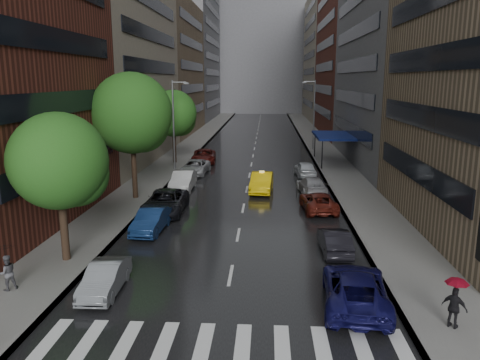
{
  "coord_description": "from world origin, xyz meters",
  "views": [
    {
      "loc": [
        1.67,
        -16.99,
        9.26
      ],
      "look_at": [
        0.0,
        11.89,
        3.0
      ],
      "focal_mm": 35.0,
      "sensor_mm": 36.0,
      "label": 1
    }
  ],
  "objects": [
    {
      "name": "ground",
      "position": [
        0.0,
        0.0,
        0.0
      ],
      "size": [
        220.0,
        220.0,
        0.0
      ],
      "primitive_type": "plane",
      "color": "gray",
      "rests_on": "ground"
    },
    {
      "name": "road",
      "position": [
        0.0,
        50.0,
        0.01
      ],
      "size": [
        14.0,
        140.0,
        0.01
      ],
      "primitive_type": "cube",
      "color": "black",
      "rests_on": "ground"
    },
    {
      "name": "sidewalk_left",
      "position": [
        -9.0,
        50.0,
        0.07
      ],
      "size": [
        4.0,
        140.0,
        0.15
      ],
      "primitive_type": "cube",
      "color": "gray",
      "rests_on": "ground"
    },
    {
      "name": "sidewalk_right",
      "position": [
        9.0,
        50.0,
        0.07
      ],
      "size": [
        4.0,
        140.0,
        0.15
      ],
      "primitive_type": "cube",
      "color": "gray",
      "rests_on": "ground"
    },
    {
      "name": "crosswalk",
      "position": [
        0.2,
        -2.0,
        0.01
      ],
      "size": [
        13.15,
        2.8,
        0.01
      ],
      "color": "silver",
      "rests_on": "ground"
    },
    {
      "name": "buildings_left",
      "position": [
        -15.0,
        58.79,
        15.99
      ],
      "size": [
        8.0,
        108.0,
        38.0
      ],
      "color": "maroon",
      "rests_on": "ground"
    },
    {
      "name": "buildings_right",
      "position": [
        15.0,
        56.7,
        15.03
      ],
      "size": [
        8.05,
        109.1,
        36.0
      ],
      "color": "#937A5B",
      "rests_on": "ground"
    },
    {
      "name": "building_far",
      "position": [
        0.0,
        118.0,
        16.0
      ],
      "size": [
        40.0,
        14.0,
        32.0
      ],
      "primitive_type": "cube",
      "color": "slate",
      "rests_on": "ground"
    },
    {
      "name": "tree_near",
      "position": [
        -8.6,
        5.2,
        5.28
      ],
      "size": [
        4.85,
        4.85,
        7.73
      ],
      "color": "#382619",
      "rests_on": "ground"
    },
    {
      "name": "tree_mid",
      "position": [
        -8.6,
        18.13,
        6.72
      ],
      "size": [
        6.16,
        6.16,
        9.82
      ],
      "color": "#382619",
      "rests_on": "ground"
    },
    {
      "name": "tree_far",
      "position": [
        -8.6,
        34.08,
        5.58
      ],
      "size": [
        5.11,
        5.11,
        8.15
      ],
      "color": "#382619",
      "rests_on": "ground"
    },
    {
      "name": "taxi",
      "position": [
        1.28,
        21.23,
        0.81
      ],
      "size": [
        2.05,
        5.02,
        1.62
      ],
      "primitive_type": "imported",
      "rotation": [
        0.0,
        0.0,
        -0.07
      ],
      "color": "yellow",
      "rests_on": "ground"
    },
    {
      "name": "parked_cars_left",
      "position": [
        -5.4,
        21.08,
        0.75
      ],
      "size": [
        2.92,
        37.71,
        1.61
      ],
      "color": "slate",
      "rests_on": "ground"
    },
    {
      "name": "parked_cars_right",
      "position": [
        5.4,
        13.16,
        0.72
      ],
      "size": [
        3.06,
        31.75,
        1.54
      ],
      "color": "#0F0E44",
      "rests_on": "ground"
    },
    {
      "name": "ped_black_umbrella",
      "position": [
        -9.65,
        1.56,
        1.39
      ],
      "size": [
        0.98,
        0.98,
        2.09
      ],
      "color": "#4E4E53",
      "rests_on": "sidewalk_left"
    },
    {
      "name": "ped_red_umbrella",
      "position": [
        8.7,
        -0.61,
        1.33
      ],
      "size": [
        0.96,
        0.91,
        2.01
      ],
      "color": "black",
      "rests_on": "sidewalk_right"
    },
    {
      "name": "street_lamp_left",
      "position": [
        -7.72,
        30.0,
        4.89
      ],
      "size": [
        1.74,
        0.22,
        9.0
      ],
      "color": "gray",
      "rests_on": "sidewalk_left"
    },
    {
      "name": "street_lamp_right",
      "position": [
        7.72,
        45.0,
        4.89
      ],
      "size": [
        1.74,
        0.22,
        9.0
      ],
      "color": "gray",
      "rests_on": "sidewalk_right"
    },
    {
      "name": "awning",
      "position": [
        8.98,
        35.0,
        3.13
      ],
      "size": [
        4.0,
        8.0,
        3.12
      ],
      "color": "navy",
      "rests_on": "sidewalk_right"
    }
  ]
}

